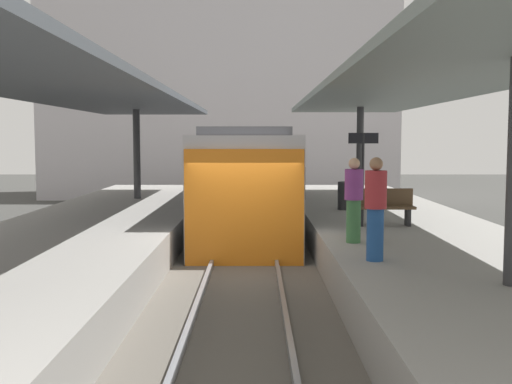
% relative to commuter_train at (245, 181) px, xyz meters
% --- Properties ---
extents(ground_plane, '(80.00, 80.00, 0.00)m').
position_rel_commuter_train_xyz_m(ground_plane, '(0.00, -5.87, -1.73)').
color(ground_plane, '#383835').
extents(platform_left, '(4.40, 28.00, 1.00)m').
position_rel_commuter_train_xyz_m(platform_left, '(-3.80, -5.87, -1.23)').
color(platform_left, gray).
rests_on(platform_left, ground_plane).
extents(platform_right, '(4.40, 28.00, 1.00)m').
position_rel_commuter_train_xyz_m(platform_right, '(3.80, -5.87, -1.23)').
color(platform_right, gray).
rests_on(platform_right, ground_plane).
extents(track_ballast, '(3.20, 28.00, 0.20)m').
position_rel_commuter_train_xyz_m(track_ballast, '(0.00, -5.87, -1.63)').
color(track_ballast, '#59544C').
rests_on(track_ballast, ground_plane).
extents(rail_near_side, '(0.08, 28.00, 0.14)m').
position_rel_commuter_train_xyz_m(rail_near_side, '(-0.72, -5.87, -1.46)').
color(rail_near_side, slate).
rests_on(rail_near_side, track_ballast).
extents(rail_far_side, '(0.08, 28.00, 0.14)m').
position_rel_commuter_train_xyz_m(rail_far_side, '(0.72, -5.87, -1.46)').
color(rail_far_side, slate).
rests_on(rail_far_side, track_ballast).
extents(commuter_train, '(2.78, 11.28, 3.10)m').
position_rel_commuter_train_xyz_m(commuter_train, '(0.00, 0.00, 0.00)').
color(commuter_train, '#ADADB2').
rests_on(commuter_train, track_ballast).
extents(canopy_left, '(4.18, 21.00, 3.18)m').
position_rel_commuter_train_xyz_m(canopy_left, '(-3.80, -4.47, 2.34)').
color(canopy_left, '#333335').
rests_on(canopy_left, platform_left).
extents(canopy_right, '(4.18, 21.00, 3.27)m').
position_rel_commuter_train_xyz_m(canopy_right, '(3.80, -4.47, 2.42)').
color(canopy_right, '#333335').
rests_on(canopy_right, platform_right).
extents(platform_bench, '(1.40, 0.41, 0.86)m').
position_rel_commuter_train_xyz_m(platform_bench, '(3.25, -4.83, -0.26)').
color(platform_bench, black).
rests_on(platform_bench, platform_right).
extents(platform_sign, '(0.90, 0.08, 2.21)m').
position_rel_commuter_train_xyz_m(platform_sign, '(3.50, -0.55, 0.90)').
color(platform_sign, '#262628').
rests_on(platform_sign, platform_right).
extents(litter_bin, '(0.44, 0.44, 0.80)m').
position_rel_commuter_train_xyz_m(litter_bin, '(2.83, -1.56, -0.33)').
color(litter_bin, '#2D2D30').
rests_on(litter_bin, platform_right).
extents(passenger_near_bench, '(0.36, 0.36, 1.72)m').
position_rel_commuter_train_xyz_m(passenger_near_bench, '(2.23, -9.05, 0.17)').
color(passenger_near_bench, navy).
rests_on(passenger_near_bench, platform_right).
extents(passenger_mid_platform, '(0.36, 0.36, 1.65)m').
position_rel_commuter_train_xyz_m(passenger_mid_platform, '(2.16, -7.25, 0.13)').
color(passenger_mid_platform, '#386B3D').
rests_on(passenger_mid_platform, platform_right).
extents(station_building_backdrop, '(18.00, 6.00, 11.00)m').
position_rel_commuter_train_xyz_m(station_building_backdrop, '(-1.61, 14.13, 3.77)').
color(station_building_backdrop, '#B7B2B7').
rests_on(station_building_backdrop, ground_plane).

